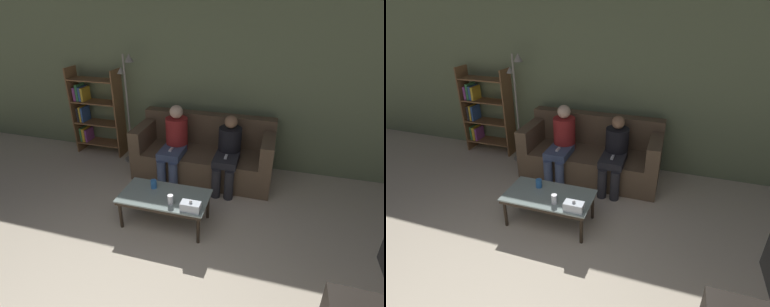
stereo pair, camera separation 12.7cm
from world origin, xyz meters
The scene contains 10 objects.
wall_back centered at (0.00, 3.64, 1.30)m, with size 12.00×0.06×2.60m.
couch centered at (0.00, 3.14, 0.34)m, with size 2.09×0.87×0.93m.
coffee_table centered at (-0.16, 1.82, 0.36)m, with size 1.07×0.57×0.40m.
cup_near_left centered at (-0.03, 1.68, 0.46)m, with size 0.07×0.07×0.12m.
cup_near_right centered at (-0.35, 1.94, 0.46)m, with size 0.08×0.08×0.11m.
tissue_box centered at (0.22, 1.63, 0.46)m, with size 0.22×0.12×0.13m.
bookshelf centered at (-2.10, 3.41, 0.76)m, with size 0.88×0.32×1.52m.
standing_lamp centered at (-1.31, 3.27, 1.11)m, with size 0.31×0.26×1.80m.
seated_person_left_end centered at (-0.41, 2.91, 0.61)m, with size 0.33×0.70×1.14m.
seated_person_mid_left centered at (0.41, 2.90, 0.57)m, with size 0.33×0.70×1.06m.
Camera 1 is at (0.99, -0.96, 2.44)m, focal length 28.00 mm.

